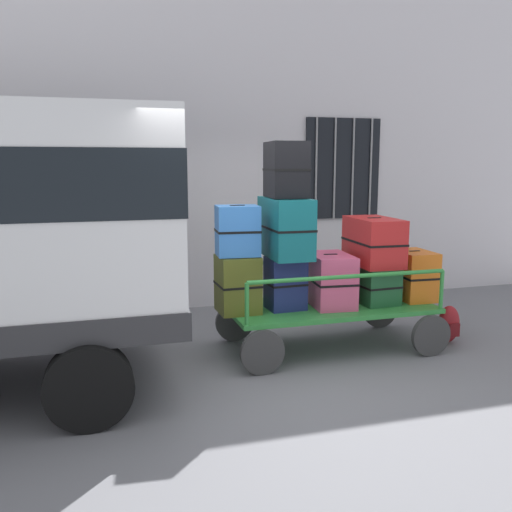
# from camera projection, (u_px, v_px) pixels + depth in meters

# --- Properties ---
(ground_plane) EXTENTS (40.00, 40.00, 0.00)m
(ground_plane) POSITION_uv_depth(u_px,v_px,m) (259.00, 365.00, 5.83)
(ground_plane) COLOR slate
(building_wall) EXTENTS (12.00, 0.38, 5.00)m
(building_wall) POSITION_uv_depth(u_px,v_px,m) (206.00, 134.00, 7.94)
(building_wall) COLOR silver
(building_wall) RESTS_ON ground
(luggage_cart) EXTENTS (2.38, 1.18, 0.51)m
(luggage_cart) POSITION_uv_depth(u_px,v_px,m) (329.00, 313.00, 6.31)
(luggage_cart) COLOR #2D8438
(luggage_cart) RESTS_ON ground
(cart_railing) EXTENTS (2.26, 1.04, 0.45)m
(cart_railing) POSITION_uv_depth(u_px,v_px,m) (330.00, 273.00, 6.23)
(cart_railing) COLOR #2D8438
(cart_railing) RESTS_ON luggage_cart
(suitcase_left_bottom) EXTENTS (0.44, 0.45, 0.62)m
(suitcase_left_bottom) POSITION_uv_depth(u_px,v_px,m) (238.00, 284.00, 5.95)
(suitcase_left_bottom) COLOR #4C5119
(suitcase_left_bottom) RESTS_ON luggage_cart
(suitcase_left_middle) EXTENTS (0.48, 0.40, 0.53)m
(suitcase_left_middle) POSITION_uv_depth(u_px,v_px,m) (237.00, 231.00, 5.85)
(suitcase_left_middle) COLOR #3372C6
(suitcase_left_middle) RESTS_ON suitcase_left_bottom
(suitcase_midleft_bottom) EXTENTS (0.42, 0.36, 0.58)m
(suitcase_midleft_bottom) POSITION_uv_depth(u_px,v_px,m) (285.00, 283.00, 6.08)
(suitcase_midleft_bottom) COLOR navy
(suitcase_midleft_bottom) RESTS_ON luggage_cart
(suitcase_midleft_middle) EXTENTS (0.44, 0.83, 0.64)m
(suitcase_midleft_middle) POSITION_uv_depth(u_px,v_px,m) (286.00, 228.00, 5.99)
(suitcase_midleft_middle) COLOR #0F5960
(suitcase_midleft_middle) RESTS_ON suitcase_midleft_bottom
(suitcase_midleft_top) EXTENTS (0.43, 0.60, 0.59)m
(suitcase_midleft_top) POSITION_uv_depth(u_px,v_px,m) (286.00, 170.00, 5.89)
(suitcase_midleft_top) COLOR black
(suitcase_midleft_top) RESTS_ON suitcase_midleft_middle
(suitcase_center_bottom) EXTENTS (0.50, 0.72, 0.58)m
(suitcase_center_bottom) POSITION_uv_depth(u_px,v_px,m) (330.00, 280.00, 6.24)
(suitcase_center_bottom) COLOR #CC4C72
(suitcase_center_bottom) RESTS_ON luggage_cart
(suitcase_midright_bottom) EXTENTS (0.45, 0.70, 0.43)m
(suitcase_midright_bottom) POSITION_uv_depth(u_px,v_px,m) (371.00, 283.00, 6.44)
(suitcase_midright_bottom) COLOR #194C28
(suitcase_midright_bottom) RESTS_ON luggage_cart
(suitcase_midright_middle) EXTENTS (0.49, 0.82, 0.54)m
(suitcase_midright_middle) POSITION_uv_depth(u_px,v_px,m) (374.00, 241.00, 6.33)
(suitcase_midright_middle) COLOR #B21E1E
(suitcase_midright_middle) RESTS_ON suitcase_midright_bottom
(suitcase_right_bottom) EXTENTS (0.42, 0.60, 0.57)m
(suitcase_right_bottom) POSITION_uv_depth(u_px,v_px,m) (413.00, 275.00, 6.54)
(suitcase_right_bottom) COLOR orange
(suitcase_right_bottom) RESTS_ON luggage_cart
(backpack) EXTENTS (0.27, 0.22, 0.44)m
(backpack) POSITION_uv_depth(u_px,v_px,m) (449.00, 324.00, 6.54)
(backpack) COLOR maroon
(backpack) RESTS_ON ground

